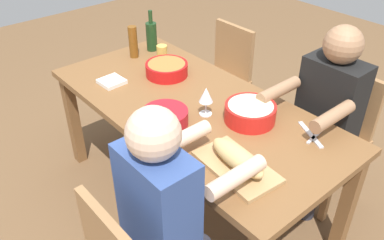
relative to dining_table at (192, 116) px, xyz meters
name	(u,v)px	position (x,y,z in m)	size (l,w,h in m)	color
ground_plane	(192,198)	(0.00, 0.00, -0.65)	(8.00, 8.00, 0.00)	brown
dining_table	(192,116)	(0.00, 0.00, 0.00)	(1.83, 0.87, 0.74)	brown
chair_near_right	(223,73)	(0.50, -0.75, -0.17)	(0.40, 0.40, 0.85)	#9E7044
chair_near_left	(335,130)	(-0.50, -0.75, -0.17)	(0.40, 0.40, 0.85)	#9E7044
diner_near_left	(325,111)	(-0.50, -0.57, 0.04)	(0.41, 0.53, 1.20)	#2D2D38
diner_far_left	(166,207)	(-0.50, 0.57, 0.04)	(0.41, 0.53, 1.20)	#2D2D38
serving_bowl_salad	(165,116)	(-0.06, 0.24, 0.13)	(0.24, 0.24, 0.08)	#B21923
serving_bowl_fruit	(167,68)	(0.37, -0.11, 0.13)	(0.27, 0.27, 0.08)	red
serving_bowl_pasta	(250,112)	(-0.33, -0.12, 0.14)	(0.27, 0.27, 0.10)	red
cutting_board	(237,167)	(-0.56, 0.21, 0.10)	(0.40, 0.22, 0.02)	tan
bread_loaf	(237,157)	(-0.56, 0.21, 0.15)	(0.32, 0.11, 0.09)	tan
wine_bottle	(151,36)	(0.75, -0.26, 0.19)	(0.08, 0.08, 0.29)	#193819
beer_bottle	(133,42)	(0.74, -0.10, 0.20)	(0.06, 0.06, 0.22)	brown
wine_glass	(206,96)	(-0.13, 0.01, 0.20)	(0.08, 0.08, 0.17)	silver
cup_near_right	(162,52)	(0.58, -0.23, 0.14)	(0.07, 0.07, 0.10)	gold
fork_near_left	(316,136)	(-0.64, -0.27, 0.09)	(0.02, 0.17, 0.01)	silver
carving_knife	(310,134)	(-0.62, -0.26, 0.09)	(0.23, 0.02, 0.01)	silver
napkin_stack	(112,82)	(0.51, 0.22, 0.10)	(0.14, 0.14, 0.02)	white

